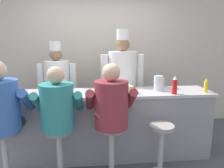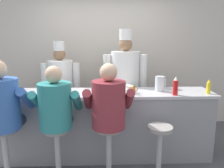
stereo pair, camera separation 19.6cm
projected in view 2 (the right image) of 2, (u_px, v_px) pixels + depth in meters
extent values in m
plane|color=#4C4C51|center=(105.00, 166.00, 3.00)|extent=(20.00, 20.00, 0.00)
cube|color=beige|center=(104.00, 58.00, 4.30)|extent=(10.00, 0.06, 2.70)
cube|color=gray|center=(104.00, 125.00, 3.20)|extent=(3.02, 0.57, 0.93)
cube|color=#BCBCC1|center=(104.00, 93.00, 3.10)|extent=(3.08, 0.60, 0.04)
cylinder|color=red|center=(175.00, 88.00, 2.91)|extent=(0.07, 0.07, 0.20)
cone|color=white|center=(176.00, 78.00, 2.88)|extent=(0.05, 0.05, 0.05)
cylinder|color=yellow|center=(208.00, 88.00, 2.98)|extent=(0.06, 0.06, 0.16)
cone|color=yellow|center=(209.00, 81.00, 2.96)|extent=(0.05, 0.05, 0.05)
cylinder|color=orange|center=(134.00, 90.00, 2.94)|extent=(0.04, 0.04, 0.11)
cylinder|color=#287F2D|center=(134.00, 86.00, 2.93)|extent=(0.02, 0.02, 0.01)
cylinder|color=silver|center=(160.00, 84.00, 3.13)|extent=(0.13, 0.13, 0.22)
cube|color=silver|center=(165.00, 83.00, 3.13)|extent=(0.02, 0.02, 0.13)
cylinder|color=white|center=(52.00, 92.00, 3.05)|extent=(0.23, 0.23, 0.02)
ellipsoid|color=#E0BC60|center=(52.00, 90.00, 3.05)|extent=(0.10, 0.08, 0.03)
cylinder|color=#4C7FB7|center=(11.00, 91.00, 3.05)|extent=(0.15, 0.15, 0.05)
cylinder|color=white|center=(128.00, 88.00, 3.18)|extent=(0.08, 0.08, 0.08)
torus|color=white|center=(132.00, 87.00, 3.18)|extent=(0.06, 0.01, 0.06)
cylinder|color=beige|center=(131.00, 89.00, 3.04)|extent=(0.09, 0.09, 0.09)
torus|color=beige|center=(135.00, 89.00, 3.04)|extent=(0.07, 0.02, 0.07)
cylinder|color=#B7BABF|center=(112.00, 81.00, 3.06)|extent=(0.08, 0.08, 0.31)
cylinder|color=silver|center=(112.00, 70.00, 3.03)|extent=(0.09, 0.09, 0.01)
cylinder|color=#B2B5BA|center=(6.00, 154.00, 2.64)|extent=(0.07, 0.07, 0.63)
cylinder|color=gray|center=(3.00, 130.00, 2.58)|extent=(0.30, 0.30, 0.05)
cylinder|color=#33384C|center=(2.00, 121.00, 2.77)|extent=(0.16, 0.42, 0.16)
cylinder|color=#33384C|center=(19.00, 121.00, 2.78)|extent=(0.16, 0.42, 0.16)
cylinder|color=#3866B7|center=(0.00, 104.00, 2.52)|extent=(0.42, 0.42, 0.59)
cylinder|color=#3866B7|center=(27.00, 99.00, 2.64)|extent=(0.11, 0.45, 0.36)
cylinder|color=#B2B5BA|center=(58.00, 153.00, 2.66)|extent=(0.07, 0.07, 0.63)
cylinder|color=gray|center=(56.00, 130.00, 2.60)|extent=(0.30, 0.30, 0.05)
cylinder|color=#33384C|center=(52.00, 121.00, 2.78)|extent=(0.14, 0.38, 0.14)
cylinder|color=#33384C|center=(67.00, 121.00, 2.79)|extent=(0.14, 0.38, 0.14)
cylinder|color=teal|center=(55.00, 106.00, 2.54)|extent=(0.38, 0.38, 0.54)
cylinder|color=teal|center=(37.00, 101.00, 2.64)|extent=(0.10, 0.41, 0.33)
cylinder|color=teal|center=(77.00, 101.00, 2.65)|extent=(0.10, 0.41, 0.33)
sphere|color=#DBB28E|center=(53.00, 75.00, 2.47)|extent=(0.20, 0.20, 0.20)
cylinder|color=#B2B5BA|center=(109.00, 153.00, 2.69)|extent=(0.07, 0.07, 0.63)
cylinder|color=gray|center=(109.00, 129.00, 2.62)|extent=(0.30, 0.30, 0.05)
cylinder|color=#33384C|center=(101.00, 120.00, 2.81)|extent=(0.15, 0.40, 0.15)
cylinder|color=#33384C|center=(116.00, 120.00, 2.81)|extent=(0.15, 0.40, 0.15)
cylinder|color=maroon|center=(108.00, 105.00, 2.56)|extent=(0.40, 0.40, 0.56)
cylinder|color=maroon|center=(88.00, 100.00, 2.66)|extent=(0.10, 0.43, 0.34)
cylinder|color=maroon|center=(129.00, 99.00, 2.68)|extent=(0.10, 0.43, 0.34)
sphere|color=#DBB28E|center=(108.00, 72.00, 2.49)|extent=(0.21, 0.21, 0.21)
cylinder|color=#B2B5BA|center=(159.00, 152.00, 2.71)|extent=(0.07, 0.07, 0.63)
cylinder|color=gray|center=(160.00, 128.00, 2.65)|extent=(0.30, 0.30, 0.05)
cube|color=#232328|center=(62.00, 115.00, 3.87)|extent=(0.32, 0.18, 0.77)
cube|color=white|center=(61.00, 107.00, 3.79)|extent=(0.29, 0.02, 0.46)
cylinder|color=white|center=(60.00, 77.00, 3.73)|extent=(0.42, 0.42, 0.58)
sphere|color=#8C6647|center=(59.00, 54.00, 3.65)|extent=(0.20, 0.20, 0.20)
cylinder|color=white|center=(59.00, 46.00, 3.62)|extent=(0.18, 0.18, 0.16)
cylinder|color=white|center=(45.00, 78.00, 3.72)|extent=(0.12, 0.12, 0.49)
cylinder|color=white|center=(76.00, 77.00, 3.74)|extent=(0.12, 0.12, 0.49)
cube|color=#232328|center=(124.00, 114.00, 3.78)|extent=(0.36, 0.20, 0.86)
cube|color=white|center=(125.00, 105.00, 3.70)|extent=(0.32, 0.02, 0.52)
cylinder|color=white|center=(125.00, 71.00, 3.63)|extent=(0.47, 0.47, 0.65)
sphere|color=#8C6647|center=(125.00, 44.00, 3.55)|extent=(0.22, 0.22, 0.22)
cylinder|color=white|center=(125.00, 35.00, 3.52)|extent=(0.20, 0.20, 0.18)
cylinder|color=white|center=(107.00, 71.00, 3.62)|extent=(0.13, 0.13, 0.55)
cylinder|color=white|center=(143.00, 71.00, 3.64)|extent=(0.13, 0.13, 0.55)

